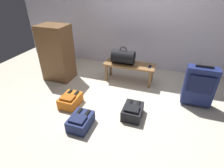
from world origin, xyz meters
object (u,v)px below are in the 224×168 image
backpack_navy (81,121)px  bench (129,67)px  duffel_bag_black (123,57)px  suitcase_upright_navy (199,86)px  backpack_orange (70,100)px  cell_phone (150,67)px  backpack_dark (133,111)px  side_cabinet (57,53)px

backpack_navy → bench: bearing=78.0°
duffel_bag_black → suitcase_upright_navy: bearing=-16.9°
bench → backpack_orange: bearing=-123.0°
duffel_bag_black → cell_phone: size_ratio=3.06×
cell_phone → backpack_orange: size_ratio=0.38×
bench → cell_phone: 0.40m
backpack_orange → backpack_dark: same height
cell_phone → bench: bearing=178.3°
bench → backpack_orange: size_ratio=2.63×
bench → suitcase_upright_navy: 1.31m
side_cabinet → backpack_orange: bearing=-47.7°
duffel_bag_black → side_cabinet: side_cabinet is taller
backpack_dark → backpack_navy: bearing=-144.7°
cell_phone → backpack_orange: cell_phone is taller
bench → duffel_bag_black: (-0.13, 0.00, 0.19)m
backpack_navy → backpack_orange: bearing=135.1°
duffel_bag_black → backpack_dark: (0.46, -1.04, -0.42)m
duffel_bag_black → cell_phone: duffel_bag_black is taller
bench → suitcase_upright_navy: bearing=-18.6°
cell_phone → backpack_navy: bearing=-115.8°
suitcase_upright_navy → backpack_dark: suitcase_upright_navy is taller
suitcase_upright_navy → backpack_orange: 2.09m
backpack_navy → side_cabinet: (-1.10, 1.17, 0.46)m
bench → duffel_bag_black: 0.23m
cell_phone → backpack_orange: bearing=-135.7°
suitcase_upright_navy → backpack_navy: bearing=-145.3°
duffel_bag_black → backpack_orange: duffel_bag_black is taller
duffel_bag_black → backpack_orange: 1.32m
bench → backpack_dark: bench is taller
bench → backpack_dark: bearing=-72.6°
side_cabinet → bench: bearing=13.1°
bench → backpack_orange: bench is taller
cell_phone → suitcase_upright_navy: 0.93m
backpack_orange → duffel_bag_black: bearing=62.2°
bench → backpack_orange: 1.33m
backpack_navy → side_cabinet: size_ratio=0.35×
bench → suitcase_upright_navy: suitcase_upright_navy is taller
cell_phone → duffel_bag_black: bearing=178.7°
cell_phone → backpack_orange: 1.59m
cell_phone → backpack_dark: cell_phone is taller
bench → cell_phone: size_ratio=6.94×
bench → side_cabinet: 1.47m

